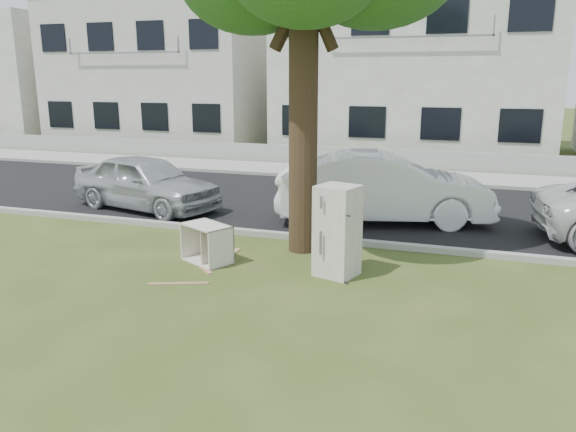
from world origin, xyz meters
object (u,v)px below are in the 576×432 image
(cabinet, at_px, (207,243))
(car_left, at_px, (146,182))
(fridge, at_px, (337,231))
(car_center, at_px, (383,188))

(cabinet, height_order, car_left, car_left)
(cabinet, bearing_deg, car_left, 163.52)
(fridge, bearing_deg, car_left, 167.87)
(car_center, bearing_deg, cabinet, 132.47)
(car_left, bearing_deg, car_center, -70.17)
(car_center, relative_size, car_left, 1.19)
(cabinet, xyz_separation_m, car_center, (2.55, 3.93, 0.45))
(fridge, xyz_separation_m, car_left, (-5.77, 3.27, -0.08))
(car_center, xyz_separation_m, car_left, (-5.91, -0.59, -0.11))
(car_center, height_order, car_left, car_center)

